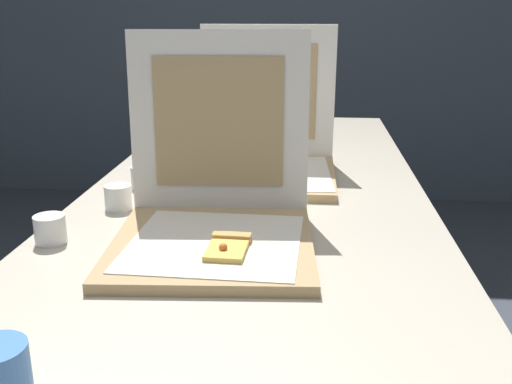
{
  "coord_description": "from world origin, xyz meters",
  "views": [
    {
      "loc": [
        0.13,
        -0.8,
        1.21
      ],
      "look_at": [
        0.02,
        0.45,
        0.82
      ],
      "focal_mm": 41.16,
      "sensor_mm": 36.0,
      "label": 1
    }
  ],
  "objects_px": {
    "pizza_box_middle": "(265,156)",
    "pizza_box_front": "(215,215)",
    "table": "(254,212)",
    "cup_white_near_center": "(118,197)",
    "cup_white_mid": "(143,177)",
    "cup_white_near_left": "(50,229)"
  },
  "relations": [
    {
      "from": "table",
      "to": "cup_white_near_center",
      "type": "relative_size",
      "value": 35.72
    },
    {
      "from": "cup_white_near_left",
      "to": "pizza_box_middle",
      "type": "bearing_deg",
      "value": 53.77
    },
    {
      "from": "table",
      "to": "pizza_box_middle",
      "type": "relative_size",
      "value": 5.49
    },
    {
      "from": "pizza_box_front",
      "to": "cup_white_mid",
      "type": "height_order",
      "value": "pizza_box_front"
    },
    {
      "from": "table",
      "to": "pizza_box_middle",
      "type": "distance_m",
      "value": 0.21
    },
    {
      "from": "table",
      "to": "cup_white_near_left",
      "type": "relative_size",
      "value": 35.72
    },
    {
      "from": "pizza_box_middle",
      "to": "table",
      "type": "bearing_deg",
      "value": -94.53
    },
    {
      "from": "pizza_box_middle",
      "to": "cup_white_near_center",
      "type": "distance_m",
      "value": 0.45
    },
    {
      "from": "cup_white_near_center",
      "to": "cup_white_mid",
      "type": "xyz_separation_m",
      "value": [
        0.01,
        0.17,
        0.0
      ]
    },
    {
      "from": "table",
      "to": "cup_white_near_center",
      "type": "xyz_separation_m",
      "value": [
        -0.31,
        -0.14,
        0.08
      ]
    },
    {
      "from": "pizza_box_middle",
      "to": "cup_white_near_center",
      "type": "height_order",
      "value": "pizza_box_middle"
    },
    {
      "from": "pizza_box_middle",
      "to": "cup_white_near_left",
      "type": "bearing_deg",
      "value": -126.46
    },
    {
      "from": "table",
      "to": "cup_white_mid",
      "type": "relative_size",
      "value": 35.72
    },
    {
      "from": "cup_white_near_center",
      "to": "cup_white_near_left",
      "type": "height_order",
      "value": "same"
    },
    {
      "from": "pizza_box_middle",
      "to": "cup_white_mid",
      "type": "relative_size",
      "value": 6.51
    },
    {
      "from": "table",
      "to": "cup_white_mid",
      "type": "xyz_separation_m",
      "value": [
        -0.3,
        0.03,
        0.08
      ]
    },
    {
      "from": "pizza_box_middle",
      "to": "cup_white_near_center",
      "type": "xyz_separation_m",
      "value": [
        -0.32,
        -0.32,
        -0.03
      ]
    },
    {
      "from": "table",
      "to": "cup_white_near_left",
      "type": "xyz_separation_m",
      "value": [
        -0.38,
        -0.36,
        0.08
      ]
    },
    {
      "from": "pizza_box_middle",
      "to": "pizza_box_front",
      "type": "bearing_deg",
      "value": -97.3
    },
    {
      "from": "pizza_box_front",
      "to": "cup_white_near_left",
      "type": "xyz_separation_m",
      "value": [
        -0.33,
        -0.03,
        -0.03
      ]
    },
    {
      "from": "cup_white_near_center",
      "to": "table",
      "type": "bearing_deg",
      "value": 24.55
    },
    {
      "from": "pizza_box_front",
      "to": "cup_white_near_center",
      "type": "height_order",
      "value": "pizza_box_front"
    }
  ]
}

